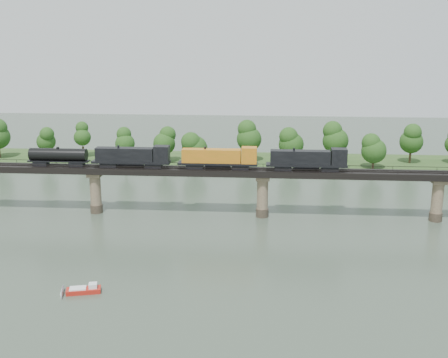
{
  "coord_description": "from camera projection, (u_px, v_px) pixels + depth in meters",
  "views": [
    {
      "loc": [
        0.93,
        -96.66,
        41.85
      ],
      "look_at": [
        -9.06,
        30.0,
        9.0
      ],
      "focal_mm": 45.0,
      "sensor_mm": 36.0,
      "label": 1
    }
  ],
  "objects": [
    {
      "name": "freight_train",
      "position": [
        189.0,
        158.0,
        130.61
      ],
      "size": [
        75.02,
        2.92,
        5.16
      ],
      "color": "black",
      "rests_on": "bridge"
    },
    {
      "name": "bridge",
      "position": [
        262.0,
        194.0,
        131.43
      ],
      "size": [
        236.0,
        30.0,
        11.5
      ],
      "color": "#473A2D",
      "rests_on": "ground"
    },
    {
      "name": "far_bank",
      "position": [
        264.0,
        162.0,
        185.68
      ],
      "size": [
        300.0,
        24.0,
        1.6
      ],
      "primitive_type": "cube",
      "color": "#29461C",
      "rests_on": "ground"
    },
    {
      "name": "ground",
      "position": [
        260.0,
        267.0,
        103.84
      ],
      "size": [
        400.0,
        400.0,
        0.0
      ],
      "primitive_type": "plane",
      "color": "#334133",
      "rests_on": "ground"
    },
    {
      "name": "far_treeline",
      "position": [
        239.0,
        140.0,
        179.97
      ],
      "size": [
        289.06,
        17.54,
        13.6
      ],
      "color": "#382619",
      "rests_on": "far_bank"
    },
    {
      "name": "bridge_superstructure",
      "position": [
        263.0,
        168.0,
        129.84
      ],
      "size": [
        220.0,
        4.9,
        0.75
      ],
      "color": "black",
      "rests_on": "bridge"
    },
    {
      "name": "motorboat",
      "position": [
        84.0,
        290.0,
        93.52
      ],
      "size": [
        5.95,
        3.34,
        1.58
      ],
      "rotation": [
        0.0,
        0.0,
        0.25
      ],
      "color": "#B11E14",
      "rests_on": "ground"
    }
  ]
}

